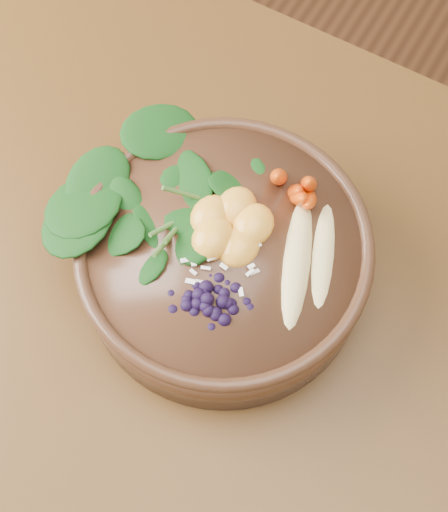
{
  "coord_description": "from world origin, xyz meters",
  "views": [
    {
      "loc": [
        -0.09,
        -0.23,
        1.53
      ],
      "look_at": [
        -0.25,
        0.06,
        0.8
      ],
      "focal_mm": 50.0,
      "sensor_mm": 36.0,
      "label": 1
    }
  ],
  "objects": [
    {
      "name": "mandarin_cluster",
      "position": [
        -0.26,
        0.08,
        0.86
      ],
      "size": [
        0.12,
        0.13,
        0.04
      ],
      "primitive_type": null,
      "rotation": [
        0.0,
        0.0,
        0.29
      ],
      "color": "gold",
      "rests_on": "stoneware_bowl"
    },
    {
      "name": "blueberry_pile",
      "position": [
        -0.23,
        -0.0,
        0.86
      ],
      "size": [
        0.18,
        0.15,
        0.04
      ],
      "primitive_type": null,
      "rotation": [
        0.0,
        0.0,
        0.29
      ],
      "color": "black",
      "rests_on": "stoneware_bowl"
    },
    {
      "name": "kale_heap",
      "position": [
        -0.32,
        0.11,
        0.86
      ],
      "size": [
        0.26,
        0.24,
        0.05
      ],
      "primitive_type": null,
      "rotation": [
        0.0,
        0.0,
        0.29
      ],
      "color": "#0F3F0F",
      "rests_on": "stoneware_bowl"
    },
    {
      "name": "stoneware_bowl",
      "position": [
        -0.25,
        0.06,
        0.79
      ],
      "size": [
        0.4,
        0.4,
        0.09
      ],
      "primitive_type": "cylinder",
      "rotation": [
        0.0,
        0.0,
        0.29
      ],
      "color": "#402718",
      "rests_on": "dining_table"
    },
    {
      "name": "ground",
      "position": [
        0.0,
        0.0,
        0.0
      ],
      "size": [
        4.0,
        4.0,
        0.0
      ],
      "primitive_type": "plane",
      "color": "#381E0F",
      "rests_on": "ground"
    },
    {
      "name": "dining_table",
      "position": [
        0.0,
        0.0,
        0.66
      ],
      "size": [
        1.6,
        0.9,
        0.75
      ],
      "color": "#331C0C",
      "rests_on": "ground"
    },
    {
      "name": "coconut_flakes",
      "position": [
        -0.24,
        0.04,
        0.84
      ],
      "size": [
        0.12,
        0.1,
        0.01
      ],
      "primitive_type": null,
      "rotation": [
        0.0,
        0.0,
        0.29
      ],
      "color": "white",
      "rests_on": "stoneware_bowl"
    },
    {
      "name": "banana_halves",
      "position": [
        -0.16,
        0.09,
        0.85
      ],
      "size": [
        0.11,
        0.19,
        0.03
      ],
      "rotation": [
        0.0,
        0.0,
        0.29
      ],
      "color": "#E0CC84",
      "rests_on": "stoneware_bowl"
    },
    {
      "name": "carrot_cluster",
      "position": [
        -0.22,
        0.16,
        0.88
      ],
      "size": [
        0.08,
        0.08,
        0.09
      ],
      "primitive_type": null,
      "rotation": [
        0.0,
        0.0,
        0.29
      ],
      "color": "#E94409",
      "rests_on": "stoneware_bowl"
    }
  ]
}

